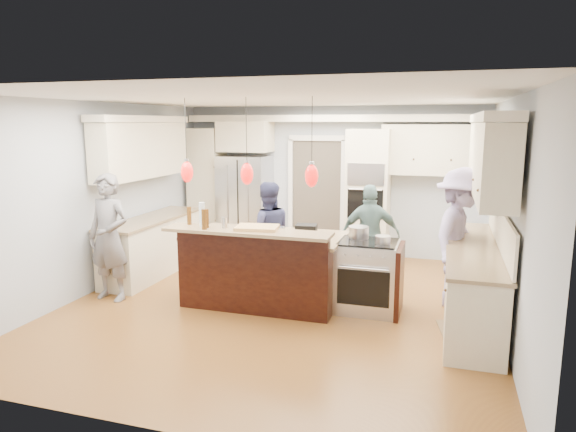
% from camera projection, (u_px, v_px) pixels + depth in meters
% --- Properties ---
extents(ground_plane, '(6.00, 6.00, 0.00)m').
position_uv_depth(ground_plane, '(280.00, 305.00, 6.87)').
color(ground_plane, olive).
rests_on(ground_plane, ground).
extents(room_shell, '(5.54, 6.04, 2.72)m').
position_uv_depth(room_shell, '(280.00, 169.00, 6.54)').
color(room_shell, '#B2BCC6').
rests_on(room_shell, ground).
extents(refrigerator, '(0.90, 0.70, 1.80)m').
position_uv_depth(refrigerator, '(245.00, 204.00, 9.64)').
color(refrigerator, '#B7B7BC').
rests_on(refrigerator, ground).
extents(oven_column, '(0.72, 0.69, 2.30)m').
position_uv_depth(oven_column, '(368.00, 196.00, 8.95)').
color(oven_column, beige).
rests_on(oven_column, ground).
extents(back_upper_cabinets, '(5.30, 0.61, 2.54)m').
position_uv_depth(back_upper_cabinets, '(288.00, 163.00, 9.38)').
color(back_upper_cabinets, beige).
rests_on(back_upper_cabinets, ground).
extents(right_counter_run, '(0.64, 3.10, 2.51)m').
position_uv_depth(right_counter_run, '(478.00, 235.00, 6.25)').
color(right_counter_run, beige).
rests_on(right_counter_run, ground).
extents(left_cabinets, '(0.64, 2.30, 2.51)m').
position_uv_depth(left_cabinets, '(149.00, 209.00, 8.14)').
color(left_cabinets, beige).
rests_on(left_cabinets, ground).
extents(kitchen_island, '(2.10, 1.46, 1.12)m').
position_uv_depth(kitchen_island, '(264.00, 267.00, 6.92)').
color(kitchen_island, black).
rests_on(kitchen_island, ground).
extents(island_range, '(0.82, 0.71, 0.92)m').
position_uv_depth(island_range, '(370.00, 276.00, 6.59)').
color(island_range, '#B7B7BC').
rests_on(island_range, ground).
extents(pendant_lights, '(1.75, 0.15, 1.03)m').
position_uv_depth(pendant_lights, '(247.00, 174.00, 6.14)').
color(pendant_lights, black).
rests_on(pendant_lights, ground).
extents(person_bar_end, '(0.67, 0.48, 1.74)m').
position_uv_depth(person_bar_end, '(109.00, 237.00, 6.96)').
color(person_bar_end, slate).
rests_on(person_bar_end, ground).
extents(person_far_left, '(0.93, 0.85, 1.55)m').
position_uv_depth(person_far_left, '(267.00, 233.00, 7.67)').
color(person_far_left, '#272A4D').
rests_on(person_far_left, ground).
extents(person_far_right, '(0.95, 0.60, 1.51)m').
position_uv_depth(person_far_right, '(370.00, 235.00, 7.62)').
color(person_far_right, slate).
rests_on(person_far_right, ground).
extents(person_range_side, '(1.02, 1.35, 1.84)m').
position_uv_depth(person_range_side, '(460.00, 238.00, 6.68)').
color(person_range_side, '#988CBC').
rests_on(person_range_side, ground).
extents(floor_rug, '(0.79, 1.03, 0.01)m').
position_uv_depth(floor_rug, '(471.00, 337.00, 5.83)').
color(floor_rug, olive).
rests_on(floor_rug, ground).
extents(water_bottle, '(0.09, 0.09, 0.31)m').
position_uv_depth(water_bottle, '(202.00, 214.00, 6.41)').
color(water_bottle, silver).
rests_on(water_bottle, kitchen_island).
extents(beer_bottle_a, '(0.07, 0.07, 0.23)m').
position_uv_depth(beer_bottle_a, '(189.00, 216.00, 6.54)').
color(beer_bottle_a, '#4F2F0E').
rests_on(beer_bottle_a, kitchen_island).
extents(beer_bottle_b, '(0.07, 0.07, 0.25)m').
position_uv_depth(beer_bottle_b, '(204.00, 219.00, 6.25)').
color(beer_bottle_b, '#4F2F0E').
rests_on(beer_bottle_b, kitchen_island).
extents(beer_bottle_c, '(0.06, 0.06, 0.23)m').
position_uv_depth(beer_bottle_c, '(207.00, 218.00, 6.34)').
color(beer_bottle_c, '#4F2F0E').
rests_on(beer_bottle_c, kitchen_island).
extents(drink_can, '(0.09, 0.09, 0.14)m').
position_uv_depth(drink_can, '(224.00, 223.00, 6.33)').
color(drink_can, '#B7B7BC').
rests_on(drink_can, kitchen_island).
extents(cutting_board, '(0.55, 0.43, 0.04)m').
position_uv_depth(cutting_board, '(257.00, 228.00, 6.27)').
color(cutting_board, tan).
rests_on(cutting_board, kitchen_island).
extents(pot_large, '(0.26, 0.26, 0.15)m').
position_uv_depth(pot_large, '(359.00, 232.00, 6.68)').
color(pot_large, '#B7B7BC').
rests_on(pot_large, island_range).
extents(pot_small, '(0.19, 0.19, 0.10)m').
position_uv_depth(pot_small, '(383.00, 240.00, 6.39)').
color(pot_small, '#B7B7BC').
rests_on(pot_small, island_range).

